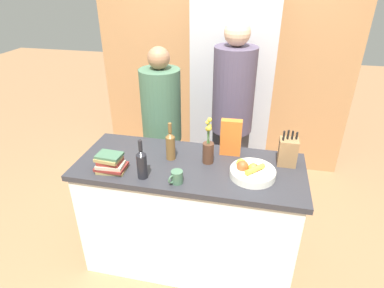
# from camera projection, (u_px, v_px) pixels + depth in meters

# --- Properties ---
(ground_plane) EXTENTS (14.00, 14.00, 0.00)m
(ground_plane) POSITION_uv_depth(u_px,v_px,m) (190.00, 256.00, 2.70)
(ground_plane) COLOR #936B47
(kitchen_island) EXTENTS (1.61, 0.66, 0.92)m
(kitchen_island) POSITION_uv_depth(u_px,v_px,m) (190.00, 214.00, 2.48)
(kitchen_island) COLOR silver
(kitchen_island) RESTS_ON ground_plane
(back_wall_wood) EXTENTS (2.81, 0.12, 2.60)m
(back_wall_wood) POSITION_uv_depth(u_px,v_px,m) (223.00, 55.00, 3.52)
(back_wall_wood) COLOR #AD7A4C
(back_wall_wood) RESTS_ON ground_plane
(refrigerator) EXTENTS (0.78, 0.62, 1.98)m
(refrigerator) POSITION_uv_depth(u_px,v_px,m) (232.00, 94.00, 3.33)
(refrigerator) COLOR #B7B7BC
(refrigerator) RESTS_ON ground_plane
(fruit_bowl) EXTENTS (0.30, 0.30, 0.11)m
(fruit_bowl) POSITION_uv_depth(u_px,v_px,m) (252.00, 171.00, 2.12)
(fruit_bowl) COLOR silver
(fruit_bowl) RESTS_ON kitchen_island
(knife_block) EXTENTS (0.13, 0.11, 0.26)m
(knife_block) POSITION_uv_depth(u_px,v_px,m) (288.00, 152.00, 2.22)
(knife_block) COLOR olive
(knife_block) RESTS_ON kitchen_island
(flower_vase) EXTENTS (0.08, 0.08, 0.35)m
(flower_vase) POSITION_uv_depth(u_px,v_px,m) (208.00, 149.00, 2.24)
(flower_vase) COLOR #4C2D1E
(flower_vase) RESTS_ON kitchen_island
(cereal_box) EXTENTS (0.15, 0.07, 0.27)m
(cereal_box) POSITION_uv_depth(u_px,v_px,m) (231.00, 138.00, 2.33)
(cereal_box) COLOR orange
(cereal_box) RESTS_ON kitchen_island
(coffee_mug) EXTENTS (0.08, 0.10, 0.09)m
(coffee_mug) POSITION_uv_depth(u_px,v_px,m) (177.00, 177.00, 2.05)
(coffee_mug) COLOR #42664C
(coffee_mug) RESTS_ON kitchen_island
(book_stack) EXTENTS (0.20, 0.15, 0.13)m
(book_stack) POSITION_uv_depth(u_px,v_px,m) (110.00, 163.00, 2.17)
(book_stack) COLOR #99844C
(book_stack) RESTS_ON kitchen_island
(bottle_oil) EXTENTS (0.07, 0.07, 0.28)m
(bottle_oil) POSITION_uv_depth(u_px,v_px,m) (170.00, 145.00, 2.28)
(bottle_oil) COLOR brown
(bottle_oil) RESTS_ON kitchen_island
(bottle_vinegar) EXTENTS (0.07, 0.07, 0.28)m
(bottle_vinegar) POSITION_uv_depth(u_px,v_px,m) (142.00, 163.00, 2.07)
(bottle_vinegar) COLOR black
(bottle_vinegar) RESTS_ON kitchen_island
(person_at_sink) EXTENTS (0.35, 0.35, 1.59)m
(person_at_sink) POSITION_uv_depth(u_px,v_px,m) (162.00, 126.00, 2.89)
(person_at_sink) COLOR #383842
(person_at_sink) RESTS_ON ground_plane
(person_in_blue) EXTENTS (0.36, 0.36, 1.80)m
(person_in_blue) POSITION_uv_depth(u_px,v_px,m) (232.00, 114.00, 2.81)
(person_in_blue) COLOR #383842
(person_in_blue) RESTS_ON ground_plane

